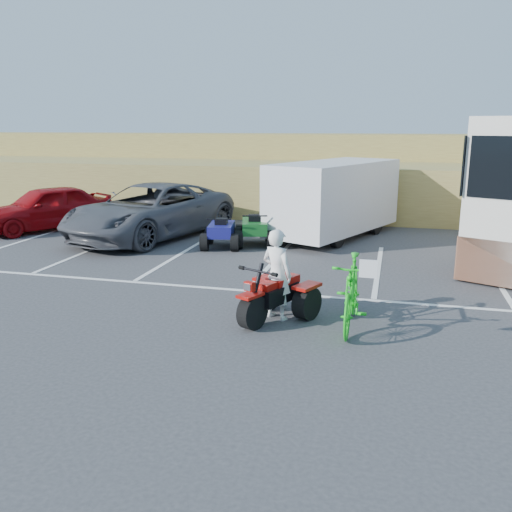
% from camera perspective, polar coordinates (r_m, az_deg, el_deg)
% --- Properties ---
extents(ground, '(100.00, 100.00, 0.00)m').
position_cam_1_polar(ground, '(9.60, -4.83, -7.80)').
color(ground, '#353537').
rests_on(ground, ground).
extents(parking_stripes, '(28.00, 5.16, 0.01)m').
position_cam_1_polar(parking_stripes, '(13.14, 4.58, -1.85)').
color(parking_stripes, white).
rests_on(parking_stripes, ground).
extents(grass_embankment, '(40.00, 8.50, 3.10)m').
position_cam_1_polar(grass_embankment, '(24.18, 7.34, 8.58)').
color(grass_embankment, olive).
rests_on(grass_embankment, ground).
extents(red_trike_atv, '(1.80, 2.00, 1.06)m').
position_cam_1_polar(red_trike_atv, '(10.05, 1.66, -6.75)').
color(red_trike_atv, '#9E0E09').
rests_on(red_trike_atv, ground).
extents(rider, '(0.73, 0.62, 1.69)m').
position_cam_1_polar(rider, '(9.90, 2.22, -1.94)').
color(rider, white).
rests_on(rider, ground).
extents(green_dirt_bike, '(0.63, 2.13, 1.28)m').
position_cam_1_polar(green_dirt_bike, '(9.65, 10.03, -3.82)').
color(green_dirt_bike, '#14BF19').
rests_on(green_dirt_bike, ground).
extents(grey_pickup, '(4.40, 6.63, 1.69)m').
position_cam_1_polar(grey_pickup, '(17.56, -11.05, 4.68)').
color(grey_pickup, '#48494F').
rests_on(grey_pickup, ground).
extents(red_car, '(3.89, 4.68, 1.51)m').
position_cam_1_polar(red_car, '(19.89, -21.20, 4.77)').
color(red_car, '#97080C').
rests_on(red_car, ground).
extents(cargo_trailer, '(3.89, 5.50, 2.38)m').
position_cam_1_polar(cargo_trailer, '(17.37, 8.25, 6.17)').
color(cargo_trailer, silver).
rests_on(cargo_trailer, ground).
extents(quad_atv_blue, '(1.34, 1.63, 0.95)m').
position_cam_1_polar(quad_atv_blue, '(15.96, -3.63, 0.93)').
color(quad_atv_blue, navy).
rests_on(quad_atv_blue, ground).
extents(quad_atv_green, '(1.51, 1.78, 1.00)m').
position_cam_1_polar(quad_atv_green, '(16.25, -0.15, 1.18)').
color(quad_atv_green, '#12511C').
rests_on(quad_atv_green, ground).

